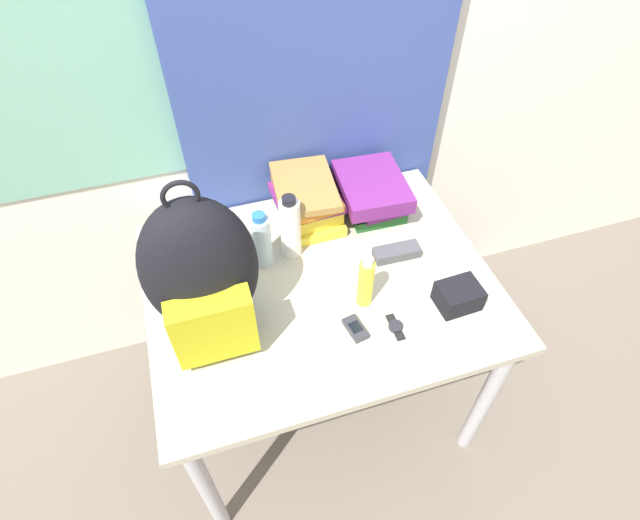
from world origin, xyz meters
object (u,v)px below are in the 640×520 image
(sports_bottle, at_px, (290,228))
(cell_phone, at_px, (355,328))
(water_bottle, at_px, (262,241))
(wristwatch, at_px, (396,327))
(book_stack_center, at_px, (373,193))
(sunscreen_bottle, at_px, (366,282))
(book_stack_left, at_px, (308,201))
(sunglasses_case, at_px, (397,252))
(camera_pouch, at_px, (458,296))
(backpack, at_px, (202,275))

(sports_bottle, distance_m, cell_phone, 0.38)
(water_bottle, xyz_separation_m, wristwatch, (0.30, -0.36, -0.09))
(book_stack_center, xyz_separation_m, sunscreen_bottle, (-0.17, -0.38, 0.02))
(cell_phone, bearing_deg, book_stack_left, 89.72)
(sports_bottle, height_order, sunglasses_case, sports_bottle)
(sunscreen_bottle, bearing_deg, book_stack_center, 65.56)
(book_stack_left, xyz_separation_m, sunglasses_case, (0.22, -0.25, -0.07))
(wristwatch, bearing_deg, book_stack_center, 76.47)
(sunglasses_case, distance_m, camera_pouch, 0.25)
(backpack, distance_m, book_stack_left, 0.53)
(backpack, distance_m, water_bottle, 0.30)
(camera_pouch, bearing_deg, backpack, 168.49)
(sports_bottle, bearing_deg, sunscreen_bottle, -59.43)
(cell_phone, height_order, wristwatch, cell_phone)
(backpack, relative_size, cell_phone, 5.70)
(book_stack_left, xyz_separation_m, book_stack_center, (0.23, -0.01, -0.01))
(backpack, xyz_separation_m, sunglasses_case, (0.61, 0.09, -0.20))
(sports_bottle, distance_m, sunglasses_case, 0.35)
(sunscreen_bottle, xyz_separation_m, camera_pouch, (0.26, -0.09, -0.05))
(book_stack_center, xyz_separation_m, water_bottle, (-0.42, -0.13, 0.02))
(sports_bottle, bearing_deg, cell_phone, -75.15)
(sunglasses_case, distance_m, wristwatch, 0.28)
(sunglasses_case, xyz_separation_m, camera_pouch, (0.09, -0.23, 0.02))
(camera_pouch, distance_m, wristwatch, 0.21)
(backpack, xyz_separation_m, sunscreen_bottle, (0.44, -0.05, -0.13))
(sunglasses_case, bearing_deg, water_bottle, 165.66)
(sunglasses_case, bearing_deg, book_stack_left, 132.00)
(book_stack_center, distance_m, sunscreen_bottle, 0.42)
(cell_phone, xyz_separation_m, sunglasses_case, (0.23, 0.23, 0.01))
(book_stack_left, height_order, water_bottle, water_bottle)
(water_bottle, bearing_deg, cell_phone, -60.66)
(cell_phone, bearing_deg, sports_bottle, 104.85)
(sunscreen_bottle, bearing_deg, book_stack_left, 98.50)
(water_bottle, relative_size, wristwatch, 2.24)
(book_stack_center, distance_m, sunglasses_case, 0.25)
(backpack, bearing_deg, book_stack_center, 28.10)
(water_bottle, bearing_deg, sunglasses_case, -14.34)
(water_bottle, height_order, sunscreen_bottle, water_bottle)
(backpack, relative_size, sunglasses_case, 3.43)
(sunscreen_bottle, relative_size, cell_phone, 2.08)
(sports_bottle, distance_m, camera_pouch, 0.55)
(sports_bottle, bearing_deg, water_bottle, -172.13)
(water_bottle, relative_size, camera_pouch, 1.63)
(wristwatch, bearing_deg, sunscreen_bottle, 114.34)
(water_bottle, height_order, sunglasses_case, water_bottle)
(sports_bottle, bearing_deg, book_stack_center, 20.18)
(sunscreen_bottle, xyz_separation_m, cell_phone, (-0.06, -0.09, -0.08))
(book_stack_left, xyz_separation_m, sunscreen_bottle, (0.06, -0.39, 0.00))
(sports_bottle, xyz_separation_m, cell_phone, (0.09, -0.35, -0.10))
(camera_pouch, bearing_deg, water_bottle, 146.50)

